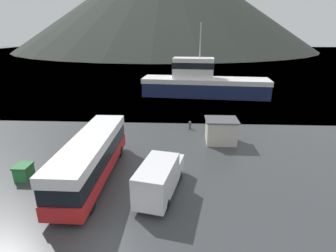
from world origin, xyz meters
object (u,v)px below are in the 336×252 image
(tour_bus, at_px, (92,156))
(storage_bin, at_px, (24,172))
(fishing_boat, at_px, (203,82))
(delivery_van, at_px, (160,177))
(dock_kiosk, at_px, (221,131))
(small_boat, at_px, (241,89))

(tour_bus, height_order, storage_bin, tour_bus)
(tour_bus, height_order, fishing_boat, fishing_boat)
(tour_bus, xyz_separation_m, fishing_boat, (10.35, 28.10, 0.57))
(delivery_van, height_order, fishing_boat, fishing_boat)
(delivery_van, height_order, dock_kiosk, delivery_van)
(storage_bin, bearing_deg, dock_kiosk, 26.17)
(dock_kiosk, bearing_deg, storage_bin, -153.83)
(tour_bus, relative_size, small_boat, 1.67)
(fishing_boat, height_order, storage_bin, fishing_boat)
(tour_bus, distance_m, delivery_van, 5.53)
(fishing_boat, xyz_separation_m, small_boat, (7.38, 3.44, -1.90))
(dock_kiosk, bearing_deg, tour_bus, -144.86)
(tour_bus, height_order, delivery_van, tour_bus)
(fishing_boat, relative_size, dock_kiosk, 6.88)
(fishing_boat, distance_m, storage_bin, 32.47)
(delivery_van, bearing_deg, small_boat, 81.46)
(storage_bin, relative_size, dock_kiosk, 0.41)
(tour_bus, bearing_deg, fishing_boat, 70.22)
(storage_bin, relative_size, small_boat, 0.20)
(tour_bus, bearing_deg, storage_bin, -176.14)
(storage_bin, bearing_deg, delivery_van, -7.80)
(fishing_boat, height_order, small_boat, fishing_boat)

